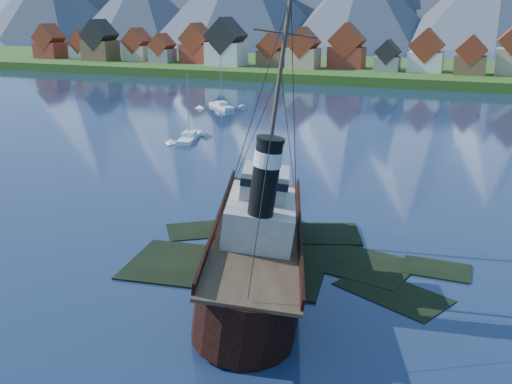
% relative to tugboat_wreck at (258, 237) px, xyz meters
% --- Properties ---
extents(ground, '(1400.00, 1400.00, 0.00)m').
position_rel_tugboat_wreck_xyz_m(ground, '(0.13, 0.92, -3.15)').
color(ground, '#16233E').
rests_on(ground, ground).
extents(shoal, '(31.71, 21.24, 1.14)m').
position_rel_tugboat_wreck_xyz_m(shoal, '(1.90, 3.08, -3.49)').
color(shoal, black).
rests_on(shoal, ground).
extents(shore_bank, '(600.00, 80.00, 3.20)m').
position_rel_tugboat_wreck_xyz_m(shore_bank, '(0.13, 170.92, -3.15)').
color(shore_bank, '#244D16').
rests_on(shore_bank, ground).
extents(seawall, '(600.00, 2.50, 2.00)m').
position_rel_tugboat_wreck_xyz_m(seawall, '(0.13, 132.92, -3.15)').
color(seawall, '#3F3D38').
rests_on(seawall, ground).
extents(town, '(250.96, 16.69, 17.30)m').
position_rel_tugboat_wreck_xyz_m(town, '(-32.99, 153.11, 5.84)').
color(town, maroon).
rests_on(town, ground).
extents(tugboat_wreck, '(7.35, 31.68, 25.11)m').
position_rel_tugboat_wreck_xyz_m(tugboat_wreck, '(0.00, 0.00, 0.00)').
color(tugboat_wreck, black).
rests_on(tugboat_wreck, ground).
extents(sailboat_a, '(5.03, 10.47, 12.40)m').
position_rel_tugboat_wreck_xyz_m(sailboat_a, '(-31.57, 45.78, -2.87)').
color(sailboat_a, silver).
rests_on(sailboat_a, ground).
extents(sailboat_c, '(9.08, 8.51, 12.85)m').
position_rel_tugboat_wreck_xyz_m(sailboat_c, '(-41.13, 79.86, -2.86)').
color(sailboat_c, silver).
rests_on(sailboat_c, ground).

